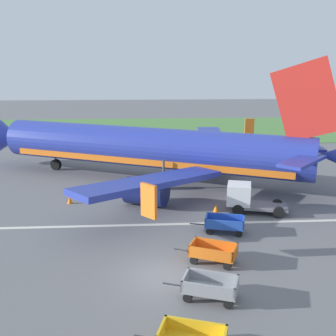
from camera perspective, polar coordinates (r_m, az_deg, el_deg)
The scene contains 10 objects.
ground_plane at distance 21.90m, azimuth -0.56°, elevation -14.83°, with size 220.00×220.00×0.00m, color slate.
grass_strip at distance 69.48m, azimuth -2.74°, elevation 5.44°, with size 220.00×28.00×0.06m, color #518442.
apron_stripe at distance 28.23m, azimuth -1.32°, elevation -7.90°, with size 120.00×0.36×0.01m, color silver.
airplane at distance 37.80m, azimuth -1.44°, elevation 2.66°, with size 35.49×29.16×11.34m.
baggage_cart_second_in_row at distance 19.86m, azimuth 5.88°, elevation -16.21°, with size 3.59×2.16×1.07m.
baggage_cart_third_in_row at distance 23.08m, azimuth 6.30°, elevation -11.63°, with size 3.54×2.30×1.07m.
baggage_cart_fourth_in_row at distance 27.01m, azimuth 7.91°, elevation -7.72°, with size 3.62×1.99×1.07m.
service_truck_beside_carts at distance 30.84m, azimuth 10.77°, elevation -4.05°, with size 4.71×2.94×2.10m.
traffic_cone_near_plane at distance 33.18m, azimuth -13.55°, elevation -4.36°, with size 0.43×0.43×0.57m, color orange.
traffic_cone_mid_apron at distance 30.74m, azimuth 6.75°, elevation -5.52°, with size 0.46×0.46×0.60m, color orange.
Camera 1 is at (-0.99, -19.12, 10.64)m, focal length 43.62 mm.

